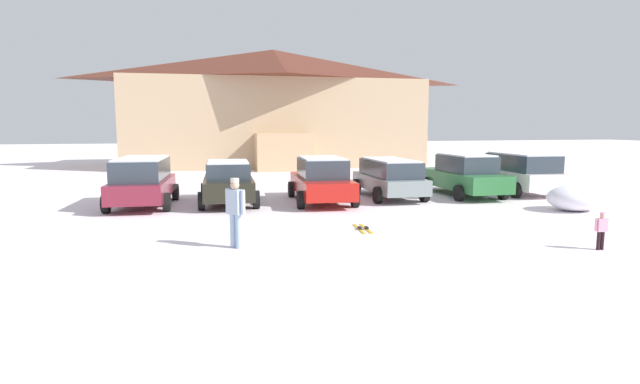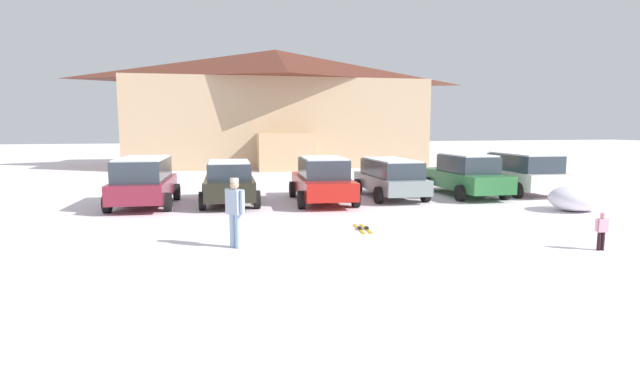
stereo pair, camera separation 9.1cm
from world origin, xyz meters
The scene contains 12 objects.
ground centered at (0.00, 0.00, 0.00)m, with size 160.00×160.00×0.00m, color white.
ski_lodge centered at (1.09, 29.92, 4.27)m, with size 21.55×11.99×8.43m.
parked_maroon_van centered at (-6.61, 11.44, 0.94)m, with size 2.41×4.44×1.77m.
parked_black_sedan centered at (-3.58, 11.27, 0.82)m, with size 2.28×4.41×1.61m.
parked_red_sedan centered at (-0.14, 10.80, 0.86)m, with size 2.44×4.87×1.72m.
parked_grey_wagon centered at (2.80, 11.27, 0.86)m, with size 2.19×4.50×1.57m.
parked_green_coupe centered at (6.04, 11.10, 0.87)m, with size 2.21×4.80×1.73m.
parked_white_suv centered at (8.81, 11.17, 0.93)m, with size 2.44×4.32×1.73m.
skier_child_in_pink_snowsuit centered at (4.37, 2.07, 0.50)m, with size 0.33×0.16×0.89m.
skier_adult_in_blue_parka centered at (-3.88, 4.37, 0.94)m, with size 0.44×0.51×1.67m.
pair_of_skis centered at (-0.25, 5.65, 0.02)m, with size 0.41×1.33×0.08m.
plowed_snow_pile centered at (7.79, 6.81, 0.44)m, with size 1.94×1.55×0.88m, color white.
Camera 1 is at (-4.79, -7.37, 2.89)m, focal length 28.00 mm.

